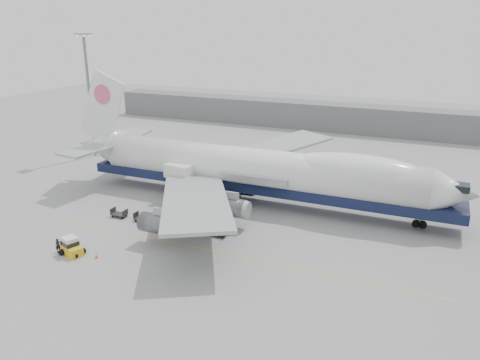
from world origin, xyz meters
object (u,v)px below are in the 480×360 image
at_px(baggage_tug, 71,247).
at_px(airliner, 259,169).
at_px(catering_truck, 180,180).
at_px(ground_worker, 58,245).

bearing_deg(baggage_tug, airliner, 80.69).
bearing_deg(catering_truck, baggage_tug, -91.61).
xyz_separation_m(catering_truck, ground_worker, (-4.94, -22.00, -2.51)).
bearing_deg(airliner, ground_worker, -123.49).
bearing_deg(catering_truck, airliner, 24.09).
height_order(airliner, ground_worker, airliner).
relative_size(airliner, catering_truck, 11.04).
distance_m(baggage_tug, ground_worker, 1.90).
relative_size(catering_truck, baggage_tug, 1.77).
distance_m(airliner, catering_truck, 12.97).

